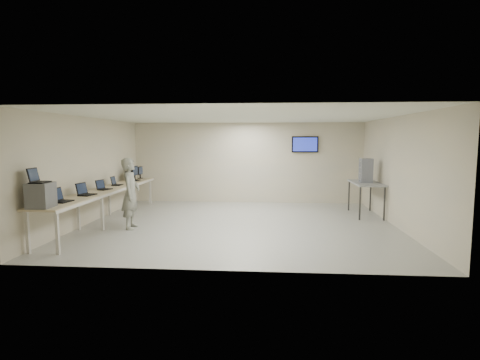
# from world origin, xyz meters

# --- Properties ---
(room) EXTENTS (8.01, 7.01, 2.81)m
(room) POSITION_xyz_m (0.03, 0.06, 1.41)
(room) COLOR gray
(room) RESTS_ON ground
(workbench) EXTENTS (0.76, 6.00, 0.90)m
(workbench) POSITION_xyz_m (-3.59, 0.00, 0.83)
(workbench) COLOR tan
(workbench) RESTS_ON ground
(equipment_box) EXTENTS (0.44, 0.50, 0.48)m
(equipment_box) POSITION_xyz_m (-3.65, -2.75, 1.14)
(equipment_box) COLOR #5E6062
(equipment_box) RESTS_ON workbench
(laptop_on_box) EXTENTS (0.33, 0.39, 0.29)m
(laptop_on_box) POSITION_xyz_m (-3.71, -2.75, 1.46)
(laptop_on_box) COLOR black
(laptop_on_box) RESTS_ON equipment_box
(laptop_0) EXTENTS (0.36, 0.41, 0.30)m
(laptop_0) POSITION_xyz_m (-3.65, -2.09, 0.98)
(laptop_0) COLOR black
(laptop_0) RESTS_ON workbench
(laptop_1) EXTENTS (0.38, 0.43, 0.30)m
(laptop_1) POSITION_xyz_m (-3.59, -1.13, 0.98)
(laptop_1) COLOR black
(laptop_1) RESTS_ON workbench
(laptop_2) EXTENTS (0.36, 0.39, 0.26)m
(laptop_2) POSITION_xyz_m (-3.61, -0.13, 0.97)
(laptop_2) COLOR black
(laptop_2) RESTS_ON workbench
(laptop_3) EXTENTS (0.28, 0.34, 0.26)m
(laptop_3) POSITION_xyz_m (-3.65, 0.82, 0.97)
(laptop_3) COLOR black
(laptop_3) RESTS_ON workbench
(laptop_4) EXTENTS (0.40, 0.45, 0.31)m
(laptop_4) POSITION_xyz_m (-3.62, 2.00, 0.98)
(laptop_4) COLOR black
(laptop_4) RESTS_ON workbench
(monitor_near) EXTENTS (0.20, 0.46, 0.46)m
(monitor_near) POSITION_xyz_m (-3.60, 2.23, 1.18)
(monitor_near) COLOR black
(monitor_near) RESTS_ON workbench
(monitor_far) EXTENTS (0.18, 0.41, 0.41)m
(monitor_far) POSITION_xyz_m (-3.60, 2.75, 1.15)
(monitor_far) COLOR black
(monitor_far) RESTS_ON workbench
(soldier) EXTENTS (0.46, 0.67, 1.76)m
(soldier) POSITION_xyz_m (-2.66, -0.64, 0.88)
(soldier) COLOR slate
(soldier) RESTS_ON ground
(side_table) EXTENTS (0.76, 1.62, 0.97)m
(side_table) POSITION_xyz_m (3.60, 1.48, 0.90)
(side_table) COLOR gray
(side_table) RESTS_ON ground
(storage_bins) EXTENTS (0.33, 0.37, 0.70)m
(storage_bins) POSITION_xyz_m (3.58, 1.48, 1.32)
(storage_bins) COLOR gray
(storage_bins) RESTS_ON side_table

